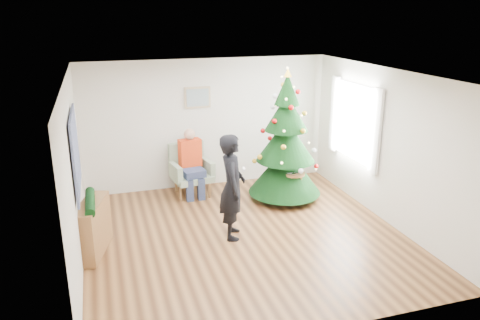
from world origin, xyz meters
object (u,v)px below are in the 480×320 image
object	(u,v)px
christmas_tree	(286,142)
stool	(294,187)
armchair	(191,176)
standing_man	(232,187)
console	(93,228)

from	to	relation	value
christmas_tree	stool	world-z (taller)	christmas_tree
christmas_tree	stool	xyz separation A→B (m)	(0.08, -0.26, -0.82)
armchair	standing_man	size ratio (longest dim) A/B	0.59
christmas_tree	standing_man	size ratio (longest dim) A/B	1.47
christmas_tree	console	distance (m)	3.79
stool	standing_man	bearing A→B (deg)	-146.84
christmas_tree	console	size ratio (longest dim) A/B	2.50
christmas_tree	armchair	world-z (taller)	christmas_tree
armchair	standing_man	distance (m)	2.07
stool	christmas_tree	bearing A→B (deg)	107.02
standing_man	christmas_tree	bearing A→B (deg)	-34.64
standing_man	console	bearing A→B (deg)	101.28
christmas_tree	stool	distance (m)	0.86
stool	console	distance (m)	3.73
christmas_tree	standing_man	world-z (taller)	christmas_tree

